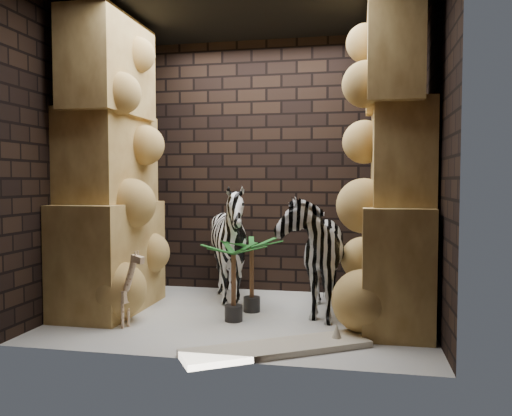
% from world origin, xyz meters
% --- Properties ---
extents(floor, '(3.50, 3.50, 0.00)m').
position_xyz_m(floor, '(0.00, 0.00, 0.00)').
color(floor, beige).
rests_on(floor, ground).
extents(ceiling, '(3.50, 3.50, 0.00)m').
position_xyz_m(ceiling, '(0.00, 0.00, 3.00)').
color(ceiling, black).
rests_on(ceiling, ground).
extents(wall_back, '(3.50, 0.00, 3.50)m').
position_xyz_m(wall_back, '(0.00, 1.25, 1.50)').
color(wall_back, black).
rests_on(wall_back, ground).
extents(wall_front, '(3.50, 0.00, 3.50)m').
position_xyz_m(wall_front, '(0.00, -1.25, 1.50)').
color(wall_front, black).
rests_on(wall_front, ground).
extents(wall_left, '(0.00, 3.00, 3.00)m').
position_xyz_m(wall_left, '(-1.75, 0.00, 1.50)').
color(wall_left, black).
rests_on(wall_left, ground).
extents(wall_right, '(0.00, 3.00, 3.00)m').
position_xyz_m(wall_right, '(1.75, 0.00, 1.50)').
color(wall_right, black).
rests_on(wall_right, ground).
extents(rock_pillar_left, '(0.68, 1.30, 3.00)m').
position_xyz_m(rock_pillar_left, '(-1.40, 0.00, 1.50)').
color(rock_pillar_left, tan).
rests_on(rock_pillar_left, floor).
extents(rock_pillar_right, '(0.58, 1.25, 3.00)m').
position_xyz_m(rock_pillar_right, '(1.42, 0.00, 1.50)').
color(rock_pillar_right, tan).
rests_on(rock_pillar_right, floor).
extents(zebra_right, '(0.72, 1.23, 1.41)m').
position_xyz_m(zebra_right, '(0.64, 0.30, 0.70)').
color(zebra_right, white).
rests_on(zebra_right, floor).
extents(zebra_left, '(1.43, 1.56, 1.16)m').
position_xyz_m(zebra_left, '(-0.27, 0.55, 0.58)').
color(zebra_left, white).
rests_on(zebra_left, floor).
extents(giraffe_toy, '(0.39, 0.24, 0.72)m').
position_xyz_m(giraffe_toy, '(-1.05, -0.55, 0.36)').
color(giraffe_toy, beige).
rests_on(giraffe_toy, floor).
extents(palm_front, '(0.36, 0.36, 0.76)m').
position_xyz_m(palm_front, '(0.04, 0.21, 0.38)').
color(palm_front, '#1C521F').
rests_on(palm_front, floor).
extents(palm_back, '(0.36, 0.36, 0.75)m').
position_xyz_m(palm_back, '(-0.06, -0.17, 0.37)').
color(palm_back, '#1C521F').
rests_on(palm_back, floor).
extents(surfboard, '(1.47, 1.11, 0.05)m').
position_xyz_m(surfboard, '(0.48, -0.95, 0.03)').
color(surfboard, beige).
rests_on(surfboard, floor).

